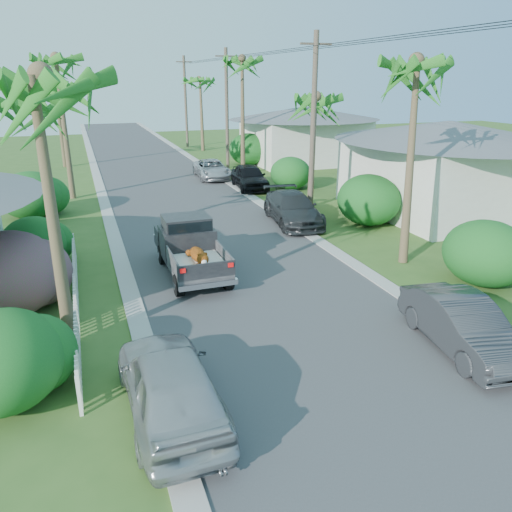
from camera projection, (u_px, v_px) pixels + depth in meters
name	position (u px, v px, depth m)	size (l,w,h in m)	color
ground	(329.00, 365.00, 12.73)	(120.00, 120.00, 0.00)	#365821
road	(163.00, 182.00, 34.90)	(8.00, 100.00, 0.02)	#38383A
curb_left	(100.00, 186.00, 33.54)	(0.60, 100.00, 0.06)	#A5A39E
curb_right	(223.00, 178.00, 36.25)	(0.60, 100.00, 0.06)	#A5A39E
pickup_truck	(189.00, 245.00, 18.69)	(1.98, 5.12, 2.06)	black
parked_car_rn	(462.00, 325.00, 13.27)	(1.51, 4.33, 1.43)	#2F3034
parked_car_rm	(293.00, 209.00, 24.90)	(2.10, 5.16, 1.50)	#282A2C
parked_car_rf	(250.00, 177.00, 32.63)	(1.85, 4.60, 1.57)	black
parked_car_rd	(212.00, 169.00, 36.09)	(2.17, 4.70, 1.31)	#ACADB3
parked_car_ln	(170.00, 384.00, 10.58)	(1.88, 4.66, 1.59)	#A1A3A7
palm_l_a	(32.00, 77.00, 11.10)	(4.40, 4.40, 8.20)	brown
palm_l_b	(34.00, 99.00, 19.16)	(4.40, 4.40, 7.40)	brown
palm_l_c	(56.00, 59.00, 27.68)	(4.40, 4.40, 9.20)	brown
palm_l_d	(55.00, 84.00, 38.67)	(4.40, 4.40, 7.70)	brown
palm_r_a	(421.00, 63.00, 17.52)	(4.40, 4.40, 8.70)	brown
palm_r_b	(315.00, 97.00, 26.10)	(4.40, 4.40, 7.20)	brown
palm_r_c	(242.00, 60.00, 35.00)	(4.40, 4.40, 9.40)	brown
palm_r_d	(200.00, 79.00, 47.98)	(4.40, 4.40, 8.00)	brown
shrub_l_a	(3.00, 361.00, 10.88)	(2.60, 2.86, 2.20)	#154A1B
shrub_l_b	(10.00, 274.00, 15.16)	(3.00, 3.30, 2.60)	#AC1865
shrub_l_c	(34.00, 243.00, 18.93)	(2.40, 2.64, 2.00)	#154A1B
shrub_l_d	(30.00, 195.00, 25.77)	(3.20, 3.52, 2.40)	#154A1B
shrub_r_a	(486.00, 253.00, 17.39)	(2.80, 3.08, 2.30)	#154A1B
shrub_r_b	(369.00, 200.00, 24.51)	(3.00, 3.30, 2.50)	#154A1B
shrub_r_c	(291.00, 173.00, 32.47)	(2.60, 2.86, 2.10)	#154A1B
shrub_r_d	(249.00, 149.00, 41.42)	(3.20, 3.52, 2.60)	#154A1B
picket_fence	(76.00, 296.00, 15.55)	(0.10, 11.00, 1.00)	white
house_right_near	(444.00, 171.00, 26.71)	(8.00, 9.00, 4.80)	silver
house_right_far	(304.00, 137.00, 42.71)	(9.00, 8.00, 4.60)	silver
utility_pole_b	(313.00, 128.00, 24.46)	(1.60, 0.26, 9.00)	brown
utility_pole_c	(227.00, 110.00, 37.77)	(1.60, 0.26, 9.00)	brown
utility_pole_d	(186.00, 101.00, 51.08)	(1.60, 0.26, 9.00)	brown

